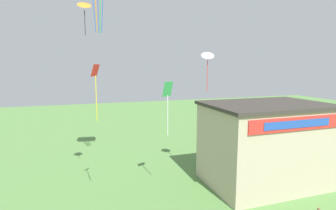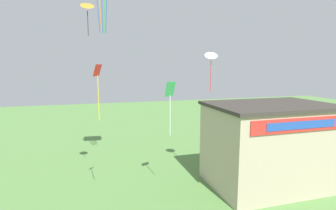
# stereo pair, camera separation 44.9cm
# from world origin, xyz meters

# --- Properties ---
(seaside_building) EXTENTS (8.87, 6.07, 6.13)m
(seaside_building) POSITION_xyz_m (8.85, 10.79, 3.08)
(seaside_building) COLOR #B7A88E
(seaside_building) RESTS_ON ground_plane
(kite_green_diamond) EXTENTS (0.79, 0.56, 3.67)m
(kite_green_diamond) POSITION_xyz_m (1.43, 11.57, 6.75)
(kite_green_diamond) COLOR green
(kite_orange_delta) EXTENTS (0.87, 0.78, 2.04)m
(kite_orange_delta) POSITION_xyz_m (-3.64, 12.21, 12.38)
(kite_orange_delta) COLOR orange
(kite_red_diamond) EXTENTS (0.56, 0.58, 3.32)m
(kite_red_diamond) POSITION_xyz_m (-3.22, 10.83, 7.82)
(kite_red_diamond) COLOR red
(kite_white_delta) EXTENTS (1.15, 1.07, 2.99)m
(kite_white_delta) POSITION_xyz_m (4.94, 12.78, 9.51)
(kite_white_delta) COLOR white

